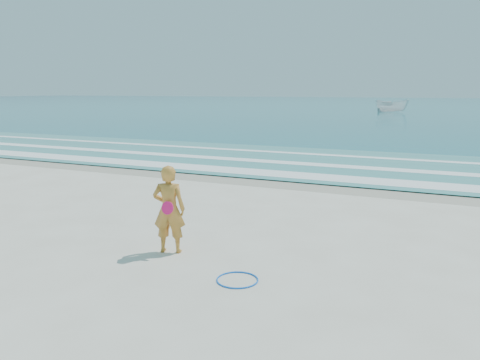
% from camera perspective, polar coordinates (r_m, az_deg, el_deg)
% --- Properties ---
extents(ground, '(400.00, 400.00, 0.00)m').
position_cam_1_polar(ground, '(9.40, -10.86, -10.22)').
color(ground, silver).
rests_on(ground, ground).
extents(wet_sand, '(400.00, 2.40, 0.00)m').
position_cam_1_polar(wet_sand, '(17.25, 6.46, -0.34)').
color(wet_sand, '#B2A893').
rests_on(wet_sand, ground).
extents(ocean, '(400.00, 190.00, 0.04)m').
position_cam_1_polar(ocean, '(112.30, 21.79, 8.49)').
color(ocean, '#19727F').
rests_on(ocean, ground).
extents(shallow, '(400.00, 10.00, 0.01)m').
position_cam_1_polar(shallow, '(21.99, 10.45, 2.11)').
color(shallow, '#59B7AD').
rests_on(shallow, ocean).
extents(foam_near, '(400.00, 1.40, 0.01)m').
position_cam_1_polar(foam_near, '(18.46, 7.70, 0.54)').
color(foam_near, white).
rests_on(foam_near, shallow).
extents(foam_mid, '(400.00, 0.90, 0.01)m').
position_cam_1_polar(foam_mid, '(21.22, 9.94, 1.83)').
color(foam_mid, white).
rests_on(foam_mid, shallow).
extents(foam_far, '(400.00, 0.60, 0.01)m').
position_cam_1_polar(foam_far, '(24.40, 11.87, 2.94)').
color(foam_far, white).
rests_on(foam_far, shallow).
extents(hoop, '(0.90, 0.90, 0.03)m').
position_cam_1_polar(hoop, '(8.56, -0.32, -12.07)').
color(hoop, blue).
rests_on(hoop, ground).
extents(boat, '(5.33, 3.17, 1.93)m').
position_cam_1_polar(boat, '(73.30, 18.02, 8.60)').
color(boat, white).
rests_on(boat, ocean).
extents(woman, '(0.78, 0.63, 1.85)m').
position_cam_1_polar(woman, '(9.82, -8.64, -3.55)').
color(woman, '#CA812F').
rests_on(woman, ground).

